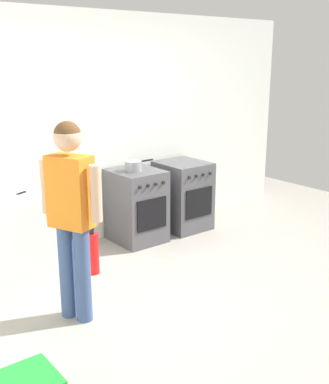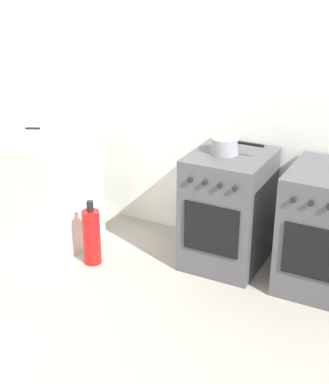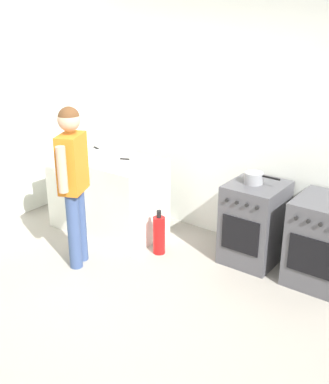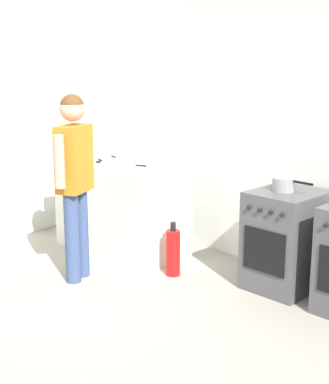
# 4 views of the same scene
# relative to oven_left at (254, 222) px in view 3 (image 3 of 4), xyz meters

# --- Properties ---
(ground_plane) EXTENTS (8.00, 8.00, 0.00)m
(ground_plane) POSITION_rel_oven_left_xyz_m (-0.35, -1.58, -0.43)
(ground_plane) COLOR gray
(back_wall) EXTENTS (6.00, 0.10, 2.60)m
(back_wall) POSITION_rel_oven_left_xyz_m (-0.35, 0.37, 0.87)
(back_wall) COLOR silver
(back_wall) RESTS_ON ground
(counter_unit) EXTENTS (1.30, 0.70, 0.90)m
(counter_unit) POSITION_rel_oven_left_xyz_m (-1.70, -0.38, 0.02)
(counter_unit) COLOR silver
(counter_unit) RESTS_ON ground
(oven_left) EXTENTS (0.54, 0.62, 0.85)m
(oven_left) POSITION_rel_oven_left_xyz_m (0.00, 0.00, 0.00)
(oven_left) COLOR #4C4C51
(oven_left) RESTS_ON ground
(oven_right) EXTENTS (0.55, 0.62, 0.85)m
(oven_right) POSITION_rel_oven_left_xyz_m (0.71, 0.00, 0.00)
(oven_right) COLOR #4C4C51
(oven_right) RESTS_ON ground
(pot) EXTENTS (0.37, 0.19, 0.12)m
(pot) POSITION_rel_oven_left_xyz_m (-0.04, -0.01, 0.48)
(pot) COLOR gray
(pot) RESTS_ON oven_left
(knife_paring) EXTENTS (0.20, 0.12, 0.01)m
(knife_paring) POSITION_rel_oven_left_xyz_m (-2.02, -0.39, 0.48)
(knife_paring) COLOR silver
(knife_paring) RESTS_ON counter_unit
(knife_bread) EXTENTS (0.33, 0.17, 0.01)m
(knife_bread) POSITION_rel_oven_left_xyz_m (-1.82, -0.53, 0.48)
(knife_bread) COLOR silver
(knife_bread) RESTS_ON counter_unit
(knife_carving) EXTENTS (0.32, 0.13, 0.01)m
(knife_carving) POSITION_rel_oven_left_xyz_m (-1.95, -0.21, 0.48)
(knife_carving) COLOR silver
(knife_carving) RESTS_ON counter_unit
(knife_chef) EXTENTS (0.29, 0.16, 0.01)m
(knife_chef) POSITION_rel_oven_left_xyz_m (-1.56, -0.34, 0.48)
(knife_chef) COLOR silver
(knife_chef) RESTS_ON counter_unit
(person) EXTENTS (0.32, 0.53, 1.64)m
(person) POSITION_rel_oven_left_xyz_m (-1.41, -1.14, 0.55)
(person) COLOR #384C7A
(person) RESTS_ON ground
(fire_extinguisher) EXTENTS (0.13, 0.13, 0.50)m
(fire_extinguisher) POSITION_rel_oven_left_xyz_m (-0.87, -0.48, -0.21)
(fire_extinguisher) COLOR red
(fire_extinguisher) RESTS_ON ground
(larder_cabinet) EXTENTS (0.48, 0.44, 2.00)m
(larder_cabinet) POSITION_rel_oven_left_xyz_m (-2.65, 0.10, 0.57)
(larder_cabinet) COLOR silver
(larder_cabinet) RESTS_ON ground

